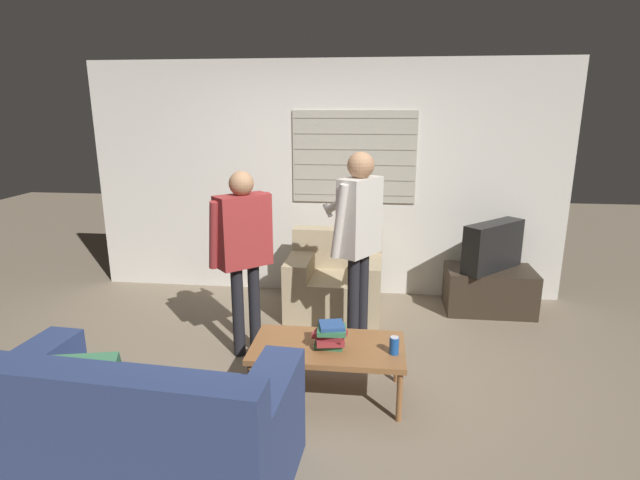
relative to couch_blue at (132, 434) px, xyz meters
name	(u,v)px	position (x,y,z in m)	size (l,w,h in m)	color
ground_plane	(295,381)	(0.70, 1.19, -0.33)	(16.00, 16.00, 0.00)	#7F705B
wall_back	(325,180)	(0.71, 3.22, 0.95)	(5.20, 0.08, 2.55)	silver
couch_blue	(132,434)	(0.00, 0.00, 0.00)	(1.76, 1.03, 0.89)	navy
armchair_beige	(335,281)	(0.88, 2.60, -0.01)	(0.95, 0.78, 0.83)	tan
coffee_table	(328,350)	(0.97, 1.03, 0.03)	(1.10, 0.59, 0.41)	brown
tv_stand	(489,290)	(2.47, 2.81, -0.11)	(0.88, 0.53, 0.45)	#33281E
tv	(493,246)	(2.47, 2.81, 0.36)	(0.68, 0.67, 0.49)	black
person_left_standing	(243,242)	(0.21, 1.63, 0.66)	(0.51, 0.78, 1.57)	black
person_right_standing	(358,228)	(1.14, 1.82, 0.75)	(0.55, 0.73, 1.72)	black
book_stack	(330,335)	(0.99, 0.99, 0.17)	(0.25, 0.21, 0.18)	#33754C
soda_can	(394,345)	(1.44, 0.95, 0.13)	(0.07, 0.07, 0.13)	#194C9E
spare_remote	(322,338)	(0.92, 1.11, 0.08)	(0.07, 0.14, 0.02)	white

